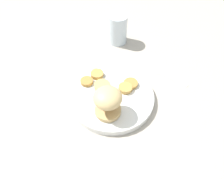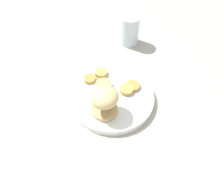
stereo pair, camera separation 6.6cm
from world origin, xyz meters
The scene contains 10 objects.
ground_plane centered at (0.00, 0.00, 0.00)m, with size 4.00×4.00×0.00m, color #B2A899.
dinner_plate centered at (0.00, 0.00, 0.01)m, with size 0.26×0.26×0.02m.
sandwich centered at (-0.03, 0.05, 0.07)m, with size 0.08×0.08×0.09m.
potato_round_0 centered at (0.10, 0.02, 0.03)m, with size 0.04×0.04×0.01m, color #BC8942.
potato_round_1 centered at (0.09, -0.03, 0.03)m, with size 0.04×0.04×0.01m, color tan.
potato_round_2 centered at (-0.02, -0.05, 0.03)m, with size 0.04×0.04×0.01m, color tan.
potato_round_3 centered at (0.04, 0.00, 0.03)m, with size 0.05×0.05×0.02m, color #DBB766.
potato_round_4 centered at (-0.01, -0.07, 0.03)m, with size 0.05×0.05×0.01m, color #BC8942.
fork centered at (-0.06, -0.21, 0.00)m, with size 0.16×0.03×0.00m.
drinking_glass centered at (0.19, -0.24, 0.06)m, with size 0.07×0.07×0.12m.
Camera 2 is at (-0.34, 0.27, 0.55)m, focal length 35.00 mm.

